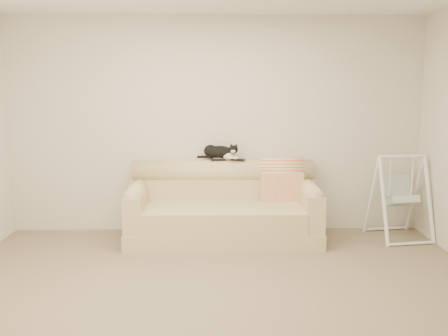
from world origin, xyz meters
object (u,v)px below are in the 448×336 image
Objects in this scene: remote_b at (238,159)px; baby_swing at (400,196)px; sofa at (223,209)px; remote_a at (218,159)px; tuxedo_cat at (220,152)px.

remote_b is 0.18× the size of baby_swing.
remote_a is (-0.06, 0.22, 0.56)m from sofa.
remote_b is 1.95m from baby_swing.
sofa is 0.63m from remote_b.
baby_swing is at bearing -7.19° from tuxedo_cat.
remote_a reaches higher than remote_b.
tuxedo_cat is 2.18m from baby_swing.
tuxedo_cat is (0.02, 0.04, 0.08)m from remote_a.
tuxedo_cat is (-0.21, 0.04, 0.09)m from remote_b.
remote_b is (0.24, 0.00, -0.00)m from remote_a.
remote_a is 0.24m from remote_b.
sofa is 11.98× the size of remote_a.
remote_b is at bearing 51.24° from sofa.
baby_swing is (2.13, -0.23, -0.41)m from remote_a.
sofa is at bearing -75.52° from remote_a.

